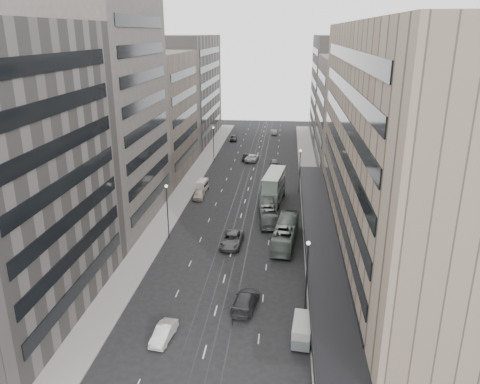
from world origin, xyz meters
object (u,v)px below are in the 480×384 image
at_px(bus_far, 267,211).
at_px(sedan_1, 164,333).
at_px(bus_near, 285,233).
at_px(sedan_2, 232,240).
at_px(vw_microbus, 302,330).
at_px(double_decker, 274,186).
at_px(panel_van, 202,185).

distance_m(bus_far, sedan_1, 33.24).
height_order(bus_near, sedan_2, bus_near).
bearing_deg(vw_microbus, bus_far, 104.12).
xyz_separation_m(double_decker, sedan_1, (-9.46, -40.74, -2.23)).
bearing_deg(sedan_2, double_decker, 77.26).
height_order(sedan_1, sedan_2, sedan_2).
bearing_deg(bus_near, sedan_1, 69.40).
bearing_deg(vw_microbus, panel_van, 117.37).
xyz_separation_m(bus_near, bus_far, (-2.97, 8.66, -0.11)).
height_order(double_decker, panel_van, double_decker).
bearing_deg(sedan_2, bus_near, 12.70).
bearing_deg(double_decker, bus_far, -87.51).
xyz_separation_m(bus_far, sedan_1, (-8.75, -32.06, -0.80)).
bearing_deg(bus_far, vw_microbus, 92.57).
height_order(panel_van, sedan_1, panel_van).
bearing_deg(bus_near, bus_far, -65.09).
bearing_deg(sedan_2, sedan_1, -97.33).
distance_m(vw_microbus, sedan_2, 23.01).
height_order(bus_far, sedan_2, bus_far).
height_order(vw_microbus, sedan_2, vw_microbus).
bearing_deg(vw_microbus, bus_near, 100.01).
relative_size(bus_far, sedan_1, 2.49).
height_order(bus_far, double_decker, double_decker).
relative_size(bus_far, panel_van, 2.94).
bearing_deg(panel_van, bus_near, -47.83).
bearing_deg(panel_van, vw_microbus, -62.18).
relative_size(vw_microbus, sedan_2, 0.71).
relative_size(bus_near, panel_van, 3.15).
xyz_separation_m(bus_near, sedan_2, (-7.58, -1.26, -0.78)).
bearing_deg(bus_far, panel_van, -51.20).
bearing_deg(panel_van, double_decker, -11.59).
bearing_deg(sedan_1, bus_near, 70.59).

